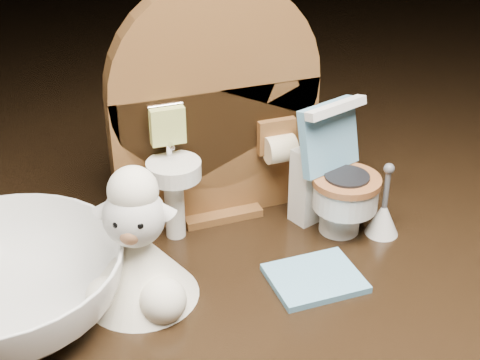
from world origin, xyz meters
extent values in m
cube|color=#342212|center=(0.00, 0.00, -0.05)|extent=(2.50, 2.50, 0.10)
cube|color=brown|center=(0.00, 0.07, 0.04)|extent=(0.13, 0.02, 0.09)
cylinder|color=brown|center=(0.00, 0.07, 0.09)|extent=(0.13, 0.02, 0.13)
cube|color=brown|center=(0.00, 0.07, 0.00)|extent=(0.05, 0.04, 0.01)
cylinder|color=white|center=(-0.03, 0.05, 0.02)|extent=(0.01, 0.01, 0.04)
cylinder|color=white|center=(-0.03, 0.04, 0.05)|extent=(0.03, 0.03, 0.01)
cylinder|color=silver|center=(-0.03, 0.05, 0.06)|extent=(0.00, 0.00, 0.01)
cube|color=#BCC764|center=(-0.03, 0.05, 0.07)|extent=(0.02, 0.01, 0.02)
cube|color=brown|center=(0.04, 0.06, 0.05)|extent=(0.02, 0.01, 0.02)
cylinder|color=beige|center=(0.04, 0.05, 0.05)|extent=(0.02, 0.02, 0.02)
cylinder|color=white|center=(0.06, 0.02, 0.01)|extent=(0.02, 0.02, 0.02)
cylinder|color=white|center=(0.06, 0.01, 0.03)|extent=(0.04, 0.04, 0.02)
cylinder|color=#97562D|center=(0.06, 0.01, 0.04)|extent=(0.04, 0.04, 0.00)
cube|color=white|center=(0.06, 0.04, 0.02)|extent=(0.04, 0.02, 0.05)
cube|color=#68A8CE|center=(0.06, 0.03, 0.06)|extent=(0.04, 0.03, 0.04)
cube|color=white|center=(0.06, 0.03, 0.08)|extent=(0.04, 0.02, 0.01)
cylinder|color=#B2D432|center=(0.07, 0.04, 0.06)|extent=(0.01, 0.01, 0.01)
cube|color=#68A8CE|center=(0.03, -0.02, 0.00)|extent=(0.05, 0.04, 0.00)
cone|color=white|center=(0.09, 0.00, 0.01)|extent=(0.02, 0.02, 0.02)
cylinder|color=#59595B|center=(0.09, 0.00, 0.03)|extent=(0.00, 0.00, 0.03)
sphere|color=#59595B|center=(0.09, 0.00, 0.05)|extent=(0.01, 0.01, 0.01)
cone|color=white|center=(-0.07, 0.00, 0.02)|extent=(0.06, 0.06, 0.04)
sphere|color=white|center=(-0.06, -0.02, 0.01)|extent=(0.02, 0.02, 0.02)
sphere|color=white|center=(-0.09, -0.01, 0.01)|extent=(0.02, 0.02, 0.02)
sphere|color=silver|center=(-0.07, 0.00, 0.05)|extent=(0.03, 0.03, 0.03)
sphere|color=#A46D47|center=(-0.07, -0.01, 0.05)|extent=(0.01, 0.01, 0.01)
sphere|color=white|center=(-0.07, 0.00, 0.06)|extent=(0.03, 0.03, 0.03)
cone|color=silver|center=(-0.08, 0.00, 0.06)|extent=(0.02, 0.01, 0.01)
cone|color=silver|center=(-0.05, -0.01, 0.06)|extent=(0.02, 0.01, 0.01)
sphere|color=black|center=(-0.08, -0.01, 0.05)|extent=(0.00, 0.00, 0.00)
sphere|color=black|center=(-0.07, -0.02, 0.05)|extent=(0.00, 0.00, 0.00)
imported|color=white|center=(-0.13, 0.00, 0.02)|extent=(0.14, 0.14, 0.04)
camera|label=1|loc=(-0.12, -0.29, 0.23)|focal=50.00mm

